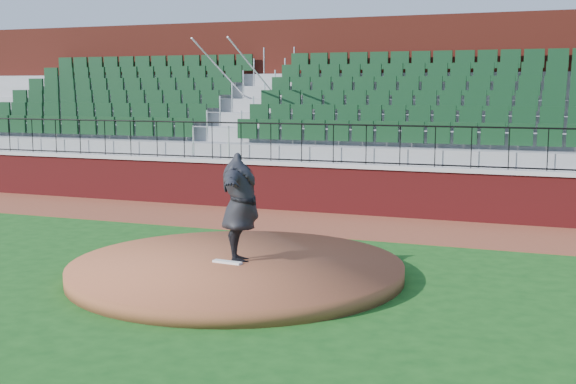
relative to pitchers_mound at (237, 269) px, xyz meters
The scene contains 10 objects.
ground 0.40m from the pitchers_mound, ahead, with size 90.00×90.00×0.00m, color #144715.
warning_track 5.39m from the pitchers_mound, 85.96° to the left, with size 34.00×3.20×0.01m, color brown.
field_wall 7.00m from the pitchers_mound, 86.88° to the left, with size 34.00×0.35×1.20m, color maroon.
wall_cap 7.07m from the pitchers_mound, 86.88° to the left, with size 34.00×0.45×0.10m, color #B7B7B7.
wall_railing 7.18m from the pitchers_mound, 86.88° to the left, with size 34.00×0.05×1.00m, color black, non-canonical shape.
seating_stands 9.95m from the pitchers_mound, 87.76° to the left, with size 34.00×5.10×4.60m, color gray, non-canonical shape.
concourse_wall 12.78m from the pitchers_mound, 88.26° to the left, with size 34.00×0.50×5.50m, color maroon.
pitchers_mound is the anchor object (origin of this frame).
pitching_rubber 0.22m from the pitchers_mound, 136.44° to the right, with size 0.53×0.13×0.04m, color white.
pitcher 1.08m from the pitchers_mound, 83.07° to the left, with size 2.32×0.63×1.88m, color black.
Camera 1 is at (4.97, -11.34, 3.21)m, focal length 46.48 mm.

